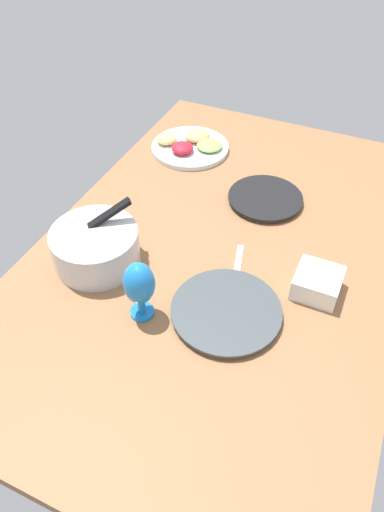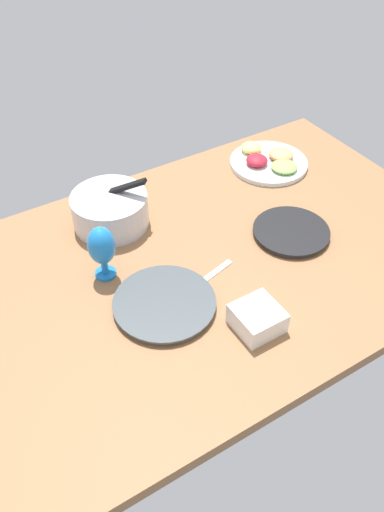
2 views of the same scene
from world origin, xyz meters
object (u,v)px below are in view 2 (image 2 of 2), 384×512
Objects in this scene: fruit_platter at (269,161)px; hurricane_glass_blue at (102,247)px; mixing_bowl at (110,209)px; square_bowl_white at (257,318)px; dinner_plate_left at (164,304)px; dinner_plate_right at (291,232)px.

hurricane_glass_blue reaches higher than fruit_platter.
square_bowl_white is at bearing -76.72° from mixing_bowl.
fruit_platter is (64.92, 0.40, -4.07)cm from mixing_bowl.
fruit_platter is at bearing 0.35° from mixing_bowl.
dinner_plate_left is at bearing -66.67° from hurricane_glass_blue.
dinner_plate_left is 79.66cm from fruit_platter.
hurricane_glass_blue is (-76.77, -21.25, 9.03)cm from fruit_platter.
dinner_plate_right is 40.20cm from fruit_platter.
hurricane_glass_blue is at bearing 123.62° from square_bowl_white.
dinner_plate_left is 25.99cm from square_bowl_white.
dinner_plate_left is at bearing -94.55° from mixing_bowl.
dinner_plate_left is 1.17× the size of mixing_bowl.
fruit_platter is 78.89cm from square_bowl_white.
fruit_platter is (18.56, 35.65, 0.81)cm from dinner_plate_right.
fruit_platter reaches higher than dinner_plate_right.
square_bowl_white is at bearing -130.08° from fruit_platter.
mixing_bowl is at bearing 85.45° from dinner_plate_left.
dinner_plate_left is 41.21cm from mixing_bowl.
square_bowl_white reaches higher than dinner_plate_right.
square_bowl_white reaches higher than fruit_platter.
fruit_platter is (68.17, 41.20, 0.74)cm from dinner_plate_left.
square_bowl_white is at bearing -47.75° from dinner_plate_left.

